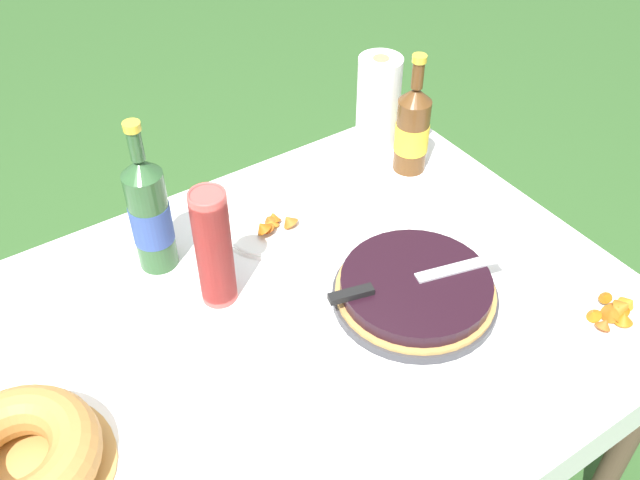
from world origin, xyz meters
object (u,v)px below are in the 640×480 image
(serving_knife, at_px, (403,281))
(snack_plate_left, at_px, (616,315))
(bundt_cake, at_px, (18,458))
(snack_plate_near, at_px, (269,226))
(berry_tart, at_px, (415,290))
(cup_stack, at_px, (214,248))
(cider_bottle_green, at_px, (150,214))
(paper_towel_roll, at_px, (378,102))
(cider_bottle_amber, at_px, (412,129))

(serving_knife, relative_size, snack_plate_left, 1.90)
(bundt_cake, relative_size, snack_plate_near, 1.40)
(snack_plate_near, height_order, snack_plate_left, snack_plate_left)
(berry_tart, relative_size, cup_stack, 1.26)
(cider_bottle_green, distance_m, paper_towel_roll, 0.67)
(snack_plate_left, bearing_deg, cider_bottle_green, 135.93)
(bundt_cake, relative_size, cider_bottle_green, 0.84)
(berry_tart, bearing_deg, snack_plate_left, -41.89)
(cider_bottle_amber, bearing_deg, cider_bottle_green, 177.35)
(berry_tart, xyz_separation_m, cider_bottle_green, (-0.38, 0.39, 0.11))
(cider_bottle_amber, height_order, paper_towel_roll, cider_bottle_amber)
(snack_plate_near, xyz_separation_m, snack_plate_left, (0.43, -0.62, 0.00))
(serving_knife, height_order, cider_bottle_amber, cider_bottle_amber)
(snack_plate_left, bearing_deg, snack_plate_near, 124.69)
(serving_knife, height_order, snack_plate_near, serving_knife)
(snack_plate_left, xyz_separation_m, paper_towel_roll, (-0.01, 0.76, 0.11))
(serving_knife, bearing_deg, cup_stack, 157.51)
(serving_knife, xyz_separation_m, cider_bottle_amber, (0.31, 0.35, 0.05))
(berry_tart, xyz_separation_m, paper_towel_roll, (0.28, 0.50, 0.09))
(cup_stack, relative_size, snack_plate_left, 1.37)
(bundt_cake, bearing_deg, snack_plate_left, -16.51)
(berry_tart, bearing_deg, cider_bottle_green, 134.36)
(cup_stack, xyz_separation_m, cider_bottle_amber, (0.60, 0.13, -0.02))
(berry_tart, xyz_separation_m, cider_bottle_amber, (0.28, 0.36, 0.09))
(cider_bottle_amber, bearing_deg, snack_plate_left, -88.70)
(serving_knife, height_order, cup_stack, cup_stack)
(bundt_cake, xyz_separation_m, paper_towel_roll, (1.05, 0.44, 0.08))
(snack_plate_near, bearing_deg, snack_plate_left, -55.31)
(serving_knife, bearing_deg, paper_towel_roll, 72.25)
(berry_tart, relative_size, cider_bottle_amber, 1.09)
(cider_bottle_green, bearing_deg, paper_towel_roll, 8.88)
(berry_tart, relative_size, snack_plate_left, 1.73)
(snack_plate_left, distance_m, paper_towel_roll, 0.77)
(cup_stack, bearing_deg, cider_bottle_green, 110.21)
(berry_tart, height_order, bundt_cake, bundt_cake)
(paper_towel_roll, bearing_deg, berry_tart, -119.38)
(cider_bottle_green, relative_size, cider_bottle_amber, 1.14)
(cider_bottle_green, distance_m, cider_bottle_amber, 0.66)
(serving_knife, distance_m, cider_bottle_amber, 0.47)
(paper_towel_roll, bearing_deg, cider_bottle_green, -171.12)
(cup_stack, bearing_deg, paper_towel_roll, 23.86)
(cider_bottle_amber, relative_size, snack_plate_left, 1.58)
(bundt_cake, relative_size, paper_towel_roll, 1.21)
(cup_stack, bearing_deg, berry_tart, -35.31)
(bundt_cake, height_order, paper_towel_roll, paper_towel_roll)
(cider_bottle_green, xyz_separation_m, snack_plate_left, (0.68, -0.66, -0.12))
(cider_bottle_amber, xyz_separation_m, paper_towel_roll, (-0.00, 0.13, 0.01))
(cider_bottle_green, bearing_deg, cup_stack, -69.79)
(cup_stack, relative_size, cider_bottle_green, 0.76)
(berry_tart, xyz_separation_m, snack_plate_left, (0.29, -0.26, -0.01))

